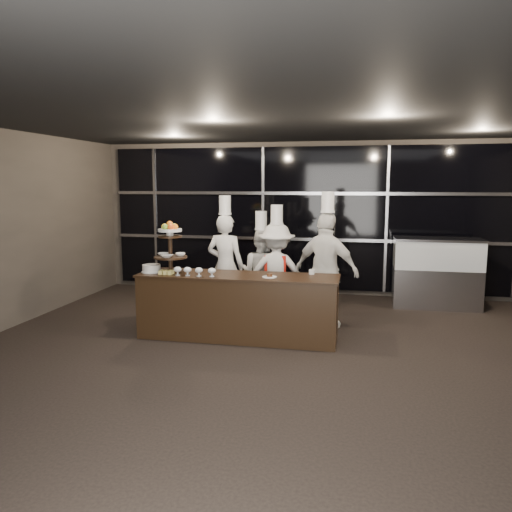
% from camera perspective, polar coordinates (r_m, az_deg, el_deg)
% --- Properties ---
extents(room, '(10.00, 10.00, 10.00)m').
position_cam_1_polar(room, '(4.99, 3.56, 0.23)').
color(room, black).
rests_on(room, ground).
extents(window_wall, '(8.60, 0.10, 2.80)m').
position_cam_1_polar(window_wall, '(9.87, 7.71, 4.22)').
color(window_wall, black).
rests_on(window_wall, ground).
extents(buffet_counter, '(2.84, 0.74, 0.92)m').
position_cam_1_polar(buffet_counter, '(7.13, -2.08, -5.74)').
color(buffet_counter, black).
rests_on(buffet_counter, ground).
extents(display_stand, '(0.48, 0.48, 0.74)m').
position_cam_1_polar(display_stand, '(7.28, -9.78, 1.42)').
color(display_stand, black).
rests_on(display_stand, buffet_counter).
extents(compotes, '(0.61, 0.11, 0.12)m').
position_cam_1_polar(compotes, '(6.98, -7.11, -1.62)').
color(compotes, silver).
rests_on(compotes, buffet_counter).
extents(layer_cake, '(0.30, 0.30, 0.11)m').
position_cam_1_polar(layer_cake, '(7.39, -11.86, -1.40)').
color(layer_cake, white).
rests_on(layer_cake, buffet_counter).
extents(pastry_squares, '(0.20, 0.13, 0.05)m').
position_cam_1_polar(pastry_squares, '(7.18, -10.21, -1.84)').
color(pastry_squares, '#DDD16C').
rests_on(pastry_squares, buffet_counter).
extents(small_plate, '(0.20, 0.20, 0.05)m').
position_cam_1_polar(small_plate, '(6.84, 1.55, -2.33)').
color(small_plate, white).
rests_on(small_plate, buffet_counter).
extents(chef_cup, '(0.08, 0.08, 0.07)m').
position_cam_1_polar(chef_cup, '(7.11, 6.39, -1.81)').
color(chef_cup, white).
rests_on(chef_cup, buffet_counter).
extents(display_case, '(1.51, 0.66, 1.24)m').
position_cam_1_polar(display_case, '(9.41, 19.96, -1.42)').
color(display_case, '#A5A5AA').
rests_on(display_case, ground).
extents(chef_a, '(0.66, 0.47, 2.00)m').
position_cam_1_polar(chef_a, '(8.19, -3.51, -0.96)').
color(chef_a, white).
rests_on(chef_a, ground).
extents(chef_b, '(0.82, 0.70, 1.75)m').
position_cam_1_polar(chef_b, '(8.26, 0.58, -1.82)').
color(chef_b, silver).
rests_on(chef_b, ground).
extents(chef_c, '(1.07, 0.69, 1.86)m').
position_cam_1_polar(chef_c, '(7.99, 2.35, -1.80)').
color(chef_c, silver).
rests_on(chef_c, ground).
extents(chef_d, '(1.13, 0.83, 2.08)m').
position_cam_1_polar(chef_d, '(7.57, 8.05, -1.60)').
color(chef_d, white).
rests_on(chef_d, ground).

